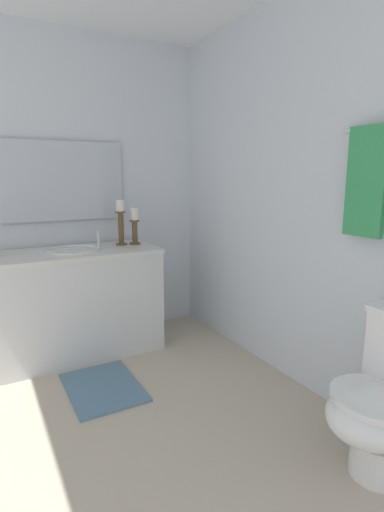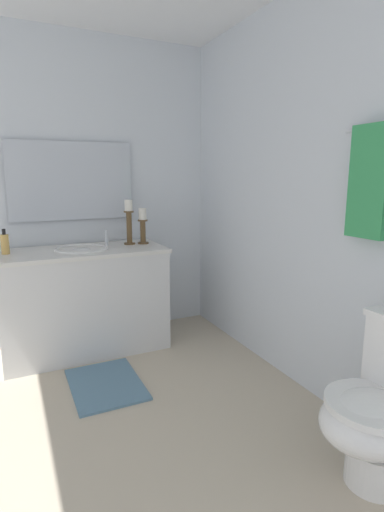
{
  "view_description": "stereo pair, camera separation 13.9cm",
  "coord_description": "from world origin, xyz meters",
  "views": [
    {
      "loc": [
        1.7,
        -0.48,
        1.34
      ],
      "look_at": [
        -0.21,
        0.58,
        0.9
      ],
      "focal_mm": 27.48,
      "sensor_mm": 36.0,
      "label": 1
    },
    {
      "loc": [
        1.76,
        -0.36,
        1.34
      ],
      "look_at": [
        -0.21,
        0.58,
        0.9
      ],
      "focal_mm": 27.48,
      "sensor_mm": 36.0,
      "label": 2
    }
  ],
  "objects": [
    {
      "name": "candle_holder_tall",
      "position": [
        -1.28,
        0.65,
        0.96
      ],
      "size": [
        0.09,
        0.09,
        0.29
      ],
      "color": "brown",
      "rests_on": "vanity_cabinet"
    },
    {
      "name": "wall_left",
      "position": [
        -1.56,
        0.0,
        1.23
      ],
      "size": [
        0.04,
        2.64,
        2.45
      ],
      "primitive_type": "cube",
      "color": "silver",
      "rests_on": "ground"
    },
    {
      "name": "wall_back",
      "position": [
        0.0,
        1.32,
        1.23
      ],
      "size": [
        3.11,
        0.04,
        2.45
      ],
      "primitive_type": "cube",
      "color": "silver",
      "rests_on": "ground"
    },
    {
      "name": "bath_mat",
      "position": [
        -0.61,
        0.14,
        0.01
      ],
      "size": [
        0.6,
        0.44,
        0.02
      ],
      "primitive_type": "cube",
      "color": "slate",
      "rests_on": "ground"
    },
    {
      "name": "vanity_cabinet",
      "position": [
        -1.23,
        0.14,
        0.4
      ],
      "size": [
        0.58,
        1.25,
        0.81
      ],
      "color": "silver",
      "rests_on": "ground"
    },
    {
      "name": "sink_basin",
      "position": [
        -1.23,
        0.14,
        0.77
      ],
      "size": [
        0.4,
        0.4,
        0.24
      ],
      "color": "white",
      "rests_on": "vanity_cabinet"
    },
    {
      "name": "floor",
      "position": [
        0.0,
        0.0,
        -0.01
      ],
      "size": [
        3.11,
        2.64,
        0.02
      ],
      "primitive_type": "cube",
      "color": "beige",
      "rests_on": "ground"
    },
    {
      "name": "candle_holder_short",
      "position": [
        -1.3,
        0.54,
        1.0
      ],
      "size": [
        0.09,
        0.09,
        0.36
      ],
      "color": "brown",
      "rests_on": "vanity_cabinet"
    },
    {
      "name": "soap_bottle",
      "position": [
        -1.28,
        -0.38,
        0.88
      ],
      "size": [
        0.06,
        0.06,
        0.18
      ],
      "color": "#E5B259",
      "rests_on": "vanity_cabinet"
    },
    {
      "name": "toilet",
      "position": [
        0.74,
        1.04,
        0.37
      ],
      "size": [
        0.39,
        0.54,
        0.75
      ],
      "color": "white",
      "rests_on": "ground"
    },
    {
      "name": "mirror",
      "position": [
        -1.51,
        0.14,
        1.31
      ],
      "size": [
        0.02,
        0.97,
        0.61
      ],
      "primitive_type": "cube",
      "color": "silver"
    },
    {
      "name": "towel_near_vanity",
      "position": [
        0.39,
        1.24,
        1.32
      ],
      "size": [
        0.22,
        0.03,
        0.55
      ],
      "primitive_type": "cube",
      "color": "#389E59",
      "rests_on": "towel_bar"
    }
  ]
}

